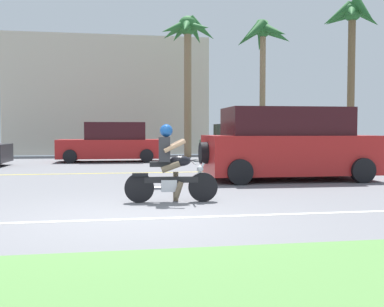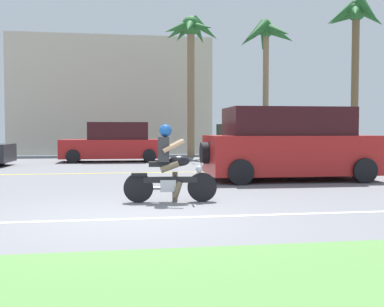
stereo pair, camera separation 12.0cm
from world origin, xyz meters
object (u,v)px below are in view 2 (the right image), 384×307
motorcyclist (170,169)px  parked_car_2 (251,144)px  parked_car_1 (114,143)px  palm_tree_0 (356,27)px  palm_tree_1 (191,39)px  palm_tree_2 (266,42)px  suv_nearby (289,145)px

motorcyclist → parked_car_2: (4.88, 11.40, 0.13)m
parked_car_1 → palm_tree_0: size_ratio=0.54×
parked_car_2 → parked_car_1: bearing=176.9°
palm_tree_1 → palm_tree_2: 3.75m
parked_car_2 → palm_tree_0: bearing=22.2°
motorcyclist → suv_nearby: suv_nearby is taller
parked_car_1 → suv_nearby: bearing=-60.3°
suv_nearby → palm_tree_2: bearing=75.6°
suv_nearby → palm_tree_2: (2.49, 9.72, 4.62)m
motorcyclist → parked_car_2: 12.40m
parked_car_1 → palm_tree_0: 13.69m
motorcyclist → suv_nearby: 5.04m
suv_nearby → palm_tree_1: (-0.92, 11.24, 4.92)m
palm_tree_0 → motorcyclist: bearing=-128.6°
suv_nearby → palm_tree_0: bearing=54.5°
parked_car_2 → palm_tree_2: (1.25, 1.78, 4.82)m
suv_nearby → palm_tree_0: (7.47, 10.48, 5.65)m
suv_nearby → palm_tree_2: size_ratio=0.70×
palm_tree_0 → suv_nearby: bearing=-125.5°
parked_car_1 → palm_tree_2: 8.77m
suv_nearby → palm_tree_0: 14.06m
parked_car_2 → palm_tree_1: palm_tree_1 is taller
motorcyclist → parked_car_1: 11.77m
parked_car_1 → palm_tree_1: 7.01m
motorcyclist → palm_tree_2: palm_tree_2 is taller
suv_nearby → palm_tree_1: 12.31m
motorcyclist → suv_nearby: (3.64, 3.46, 0.33)m
parked_car_1 → parked_car_2: bearing=-3.1°
parked_car_1 → palm_tree_2: palm_tree_2 is taller
suv_nearby → parked_car_2: suv_nearby is taller
palm_tree_1 → parked_car_1: bearing=-141.8°
suv_nearby → parked_car_2: size_ratio=1.13×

